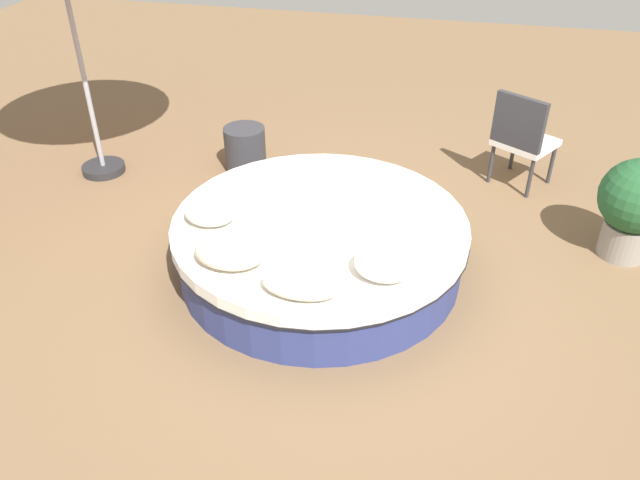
{
  "coord_description": "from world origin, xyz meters",
  "views": [
    {
      "loc": [
        -0.97,
        4.1,
        3.14
      ],
      "look_at": [
        0.0,
        0.0,
        0.29
      ],
      "focal_mm": 35.32,
      "sensor_mm": 36.0,
      "label": 1
    }
  ],
  "objects_px": {
    "round_bed": "(320,244)",
    "planter": "(636,204)",
    "throw_pillow_1": "(230,252)",
    "throw_pillow_3": "(385,263)",
    "throw_pillow_0": "(210,212)",
    "throw_pillow_2": "(302,284)",
    "side_table": "(245,149)",
    "patio_chair": "(522,135)"
  },
  "relations": [
    {
      "from": "throw_pillow_3",
      "to": "planter",
      "type": "bearing_deg",
      "value": -143.42
    },
    {
      "from": "throw_pillow_0",
      "to": "side_table",
      "type": "distance_m",
      "value": 1.83
    },
    {
      "from": "round_bed",
      "to": "planter",
      "type": "bearing_deg",
      "value": -162.06
    },
    {
      "from": "throw_pillow_3",
      "to": "patio_chair",
      "type": "distance_m",
      "value": 2.62
    },
    {
      "from": "round_bed",
      "to": "side_table",
      "type": "bearing_deg",
      "value": -52.81
    },
    {
      "from": "throw_pillow_0",
      "to": "throw_pillow_1",
      "type": "height_order",
      "value": "throw_pillow_1"
    },
    {
      "from": "throw_pillow_1",
      "to": "planter",
      "type": "height_order",
      "value": "planter"
    },
    {
      "from": "throw_pillow_1",
      "to": "planter",
      "type": "xyz_separation_m",
      "value": [
        -2.95,
        -1.51,
        -0.07
      ]
    },
    {
      "from": "round_bed",
      "to": "planter",
      "type": "xyz_separation_m",
      "value": [
        -2.47,
        -0.8,
        0.26
      ]
    },
    {
      "from": "throw_pillow_3",
      "to": "side_table",
      "type": "distance_m",
      "value": 2.79
    },
    {
      "from": "throw_pillow_2",
      "to": "planter",
      "type": "relative_size",
      "value": 0.62
    },
    {
      "from": "throw_pillow_3",
      "to": "planter",
      "type": "distance_m",
      "value": 2.33
    },
    {
      "from": "throw_pillow_2",
      "to": "side_table",
      "type": "xyz_separation_m",
      "value": [
        1.26,
        -2.45,
        -0.31
      ]
    },
    {
      "from": "throw_pillow_1",
      "to": "throw_pillow_2",
      "type": "bearing_deg",
      "value": 160.45
    },
    {
      "from": "throw_pillow_0",
      "to": "patio_chair",
      "type": "xyz_separation_m",
      "value": [
        -2.42,
        -2.07,
        -0.01
      ]
    },
    {
      "from": "throw_pillow_0",
      "to": "throw_pillow_3",
      "type": "relative_size",
      "value": 0.92
    },
    {
      "from": "patio_chair",
      "to": "side_table",
      "type": "height_order",
      "value": "patio_chair"
    },
    {
      "from": "throw_pillow_3",
      "to": "planter",
      "type": "height_order",
      "value": "planter"
    },
    {
      "from": "round_bed",
      "to": "throw_pillow_3",
      "type": "xyz_separation_m",
      "value": [
        -0.6,
        0.59,
        0.33
      ]
    },
    {
      "from": "side_table",
      "to": "patio_chair",
      "type": "bearing_deg",
      "value": -173.9
    },
    {
      "from": "patio_chair",
      "to": "round_bed",
      "type": "bearing_deg",
      "value": -98.69
    },
    {
      "from": "round_bed",
      "to": "side_table",
      "type": "distance_m",
      "value": 1.93
    },
    {
      "from": "throw_pillow_1",
      "to": "side_table",
      "type": "relative_size",
      "value": 1.08
    },
    {
      "from": "throw_pillow_0",
      "to": "throw_pillow_1",
      "type": "bearing_deg",
      "value": 125.73
    },
    {
      "from": "throw_pillow_0",
      "to": "planter",
      "type": "height_order",
      "value": "planter"
    },
    {
      "from": "patio_chair",
      "to": "throw_pillow_0",
      "type": "bearing_deg",
      "value": -107.3
    },
    {
      "from": "round_bed",
      "to": "patio_chair",
      "type": "relative_size",
      "value": 2.42
    },
    {
      "from": "throw_pillow_0",
      "to": "side_table",
      "type": "relative_size",
      "value": 0.84
    },
    {
      "from": "throw_pillow_3",
      "to": "patio_chair",
      "type": "relative_size",
      "value": 0.45
    },
    {
      "from": "patio_chair",
      "to": "planter",
      "type": "height_order",
      "value": "patio_chair"
    },
    {
      "from": "planter",
      "to": "throw_pillow_2",
      "type": "bearing_deg",
      "value": 35.72
    },
    {
      "from": "throw_pillow_3",
      "to": "side_table",
      "type": "xyz_separation_m",
      "value": [
        1.77,
        -2.13,
        -0.34
      ]
    },
    {
      "from": "throw_pillow_1",
      "to": "planter",
      "type": "bearing_deg",
      "value": -152.97
    },
    {
      "from": "throw_pillow_3",
      "to": "planter",
      "type": "xyz_separation_m",
      "value": [
        -1.87,
        -1.39,
        -0.07
      ]
    },
    {
      "from": "throw_pillow_2",
      "to": "throw_pillow_3",
      "type": "relative_size",
      "value": 1.25
    },
    {
      "from": "throw_pillow_2",
      "to": "patio_chair",
      "type": "height_order",
      "value": "patio_chair"
    },
    {
      "from": "throw_pillow_0",
      "to": "throw_pillow_2",
      "type": "xyz_separation_m",
      "value": [
        -0.92,
        0.68,
        -0.02
      ]
    },
    {
      "from": "throw_pillow_1",
      "to": "patio_chair",
      "type": "distance_m",
      "value": 3.28
    },
    {
      "from": "throw_pillow_0",
      "to": "throw_pillow_1",
      "type": "xyz_separation_m",
      "value": [
        -0.34,
        0.48,
        0.01
      ]
    },
    {
      "from": "planter",
      "to": "round_bed",
      "type": "bearing_deg",
      "value": 17.94
    },
    {
      "from": "throw_pillow_0",
      "to": "planter",
      "type": "distance_m",
      "value": 3.45
    },
    {
      "from": "throw_pillow_2",
      "to": "throw_pillow_3",
      "type": "xyz_separation_m",
      "value": [
        -0.51,
        -0.32,
        0.03
      ]
    }
  ]
}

